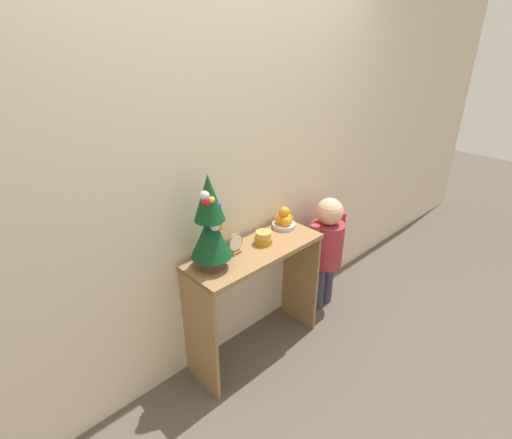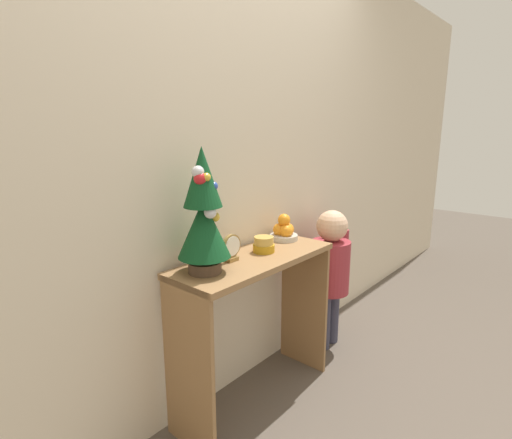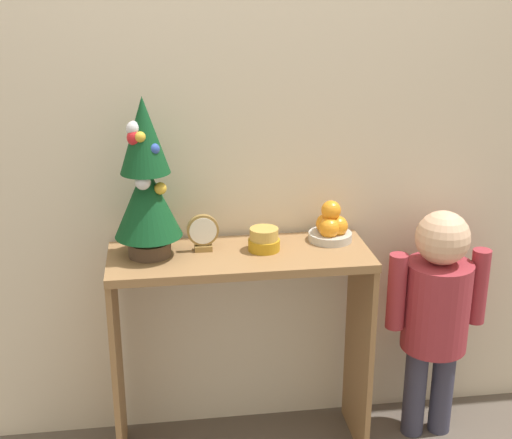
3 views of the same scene
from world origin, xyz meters
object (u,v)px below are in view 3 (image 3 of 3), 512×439
singing_bowl (264,240)px  desk_clock (203,233)px  fruit_bowl (331,227)px  child_figure (436,304)px  mini_tree (146,181)px

singing_bowl → desk_clock: desk_clock is taller
fruit_bowl → child_figure: 0.50m
desk_clock → singing_bowl: bearing=-6.9°
fruit_bowl → child_figure: fruit_bowl is taller
child_figure → desk_clock: bearing=176.6°
child_figure → singing_bowl: bearing=177.8°
mini_tree → child_figure: 1.17m
mini_tree → child_figure: (1.05, -0.03, -0.51)m
mini_tree → singing_bowl: size_ratio=4.92×
mini_tree → singing_bowl: mini_tree is taller
desk_clock → child_figure: size_ratio=0.14×
mini_tree → fruit_bowl: 0.69m
fruit_bowl → child_figure: (0.39, -0.08, -0.30)m
singing_bowl → desk_clock: bearing=173.1°
singing_bowl → child_figure: 0.71m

